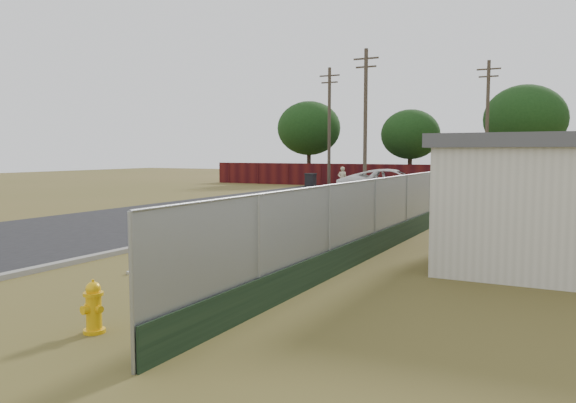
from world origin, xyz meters
The scene contains 12 objects.
ground centered at (0.00, 0.00, 0.00)m, with size 120.00×120.00×0.00m, color brown.
street centered at (-6.76, 8.05, 0.02)m, with size 15.10×60.00×0.12m.
chainlink_fence centered at (3.12, 1.03, 0.80)m, with size 0.10×27.06×2.02m.
privacy_fence centered at (-6.00, 25.00, 0.90)m, with size 30.00×0.12×1.80m, color #48100F.
utility_poles centered at (-3.67, 20.67, 4.69)m, with size 12.60×8.24×9.00m.
horizon_trees centered at (0.84, 23.56, 4.63)m, with size 33.32×31.94×7.78m.
fire_hydrant centered at (1.46, -11.08, 0.38)m, with size 0.38×0.39×0.81m.
mailbox centered at (-1.69, 3.56, 0.91)m, with size 0.30×0.50×1.15m.
pickup_truck centered at (-1.52, 13.94, 0.88)m, with size 2.93×6.35×1.76m, color white.
pedestrian centered at (-6.52, 18.58, 0.87)m, with size 0.64×0.42×1.74m, color #C6BB91.
trash_bin centered at (-10.04, 20.95, 0.59)m, with size 0.75×0.82×1.14m.
scattered_litter centered at (0.30, -2.84, 0.04)m, with size 2.87×11.90×0.07m.
Camera 1 is at (7.83, -17.01, 2.70)m, focal length 35.00 mm.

